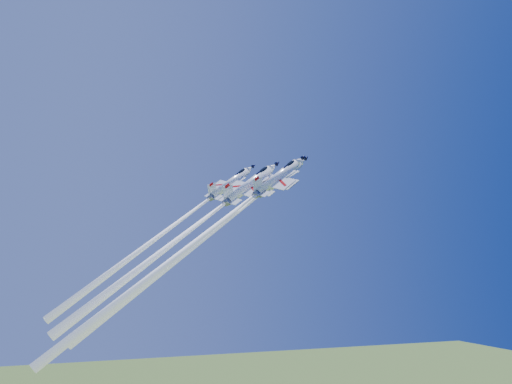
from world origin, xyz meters
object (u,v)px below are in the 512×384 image
object	(u,v)px
jet_left	(168,230)
jet_right	(196,241)
jet_slot	(185,233)
jet_lead	(210,233)

from	to	relation	value
jet_left	jet_right	size ratio (longest dim) A/B	0.84
jet_right	jet_slot	size ratio (longest dim) A/B	1.14
jet_lead	jet_right	bearing A→B (deg)	-53.22
jet_left	jet_slot	distance (m)	9.63
jet_left	jet_right	xyz separation A→B (m)	(2.93, -12.85, -2.83)
jet_left	jet_right	distance (m)	13.48
jet_lead	jet_slot	size ratio (longest dim) A/B	1.13
jet_left	jet_slot	bearing A→B (deg)	-12.47
jet_lead	jet_left	distance (m)	9.19
jet_right	jet_lead	bearing A→B (deg)	126.78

